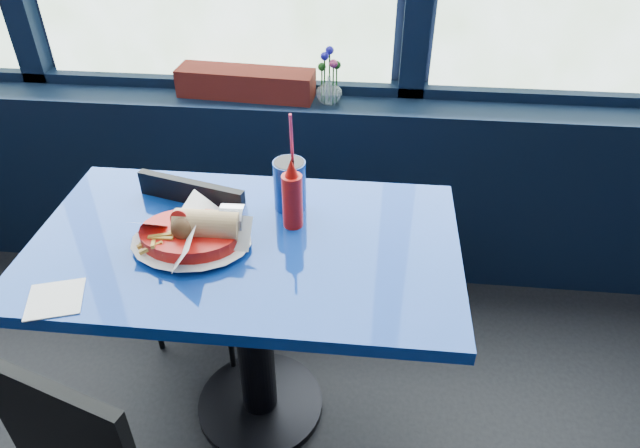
{
  "coord_description": "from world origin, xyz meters",
  "views": [
    {
      "loc": [
        0.64,
        0.77,
        1.73
      ],
      "look_at": [
        0.52,
        1.98,
        0.84
      ],
      "focal_mm": 32.0,
      "sensor_mm": 36.0,
      "label": 1
    }
  ],
  "objects_px": {
    "food_basket": "(193,234)",
    "ketchup_bottle": "(292,197)",
    "planter_box": "(246,83)",
    "near_table": "(249,289)",
    "chair_near_back": "(204,251)",
    "flower_vase": "(329,87)",
    "soda_cup": "(290,184)"
  },
  "relations": [
    {
      "from": "food_basket",
      "to": "ketchup_bottle",
      "type": "bearing_deg",
      "value": 49.49
    },
    {
      "from": "planter_box",
      "to": "food_basket",
      "type": "distance_m",
      "value": 0.9
    },
    {
      "from": "near_table",
      "to": "chair_near_back",
      "type": "xyz_separation_m",
      "value": [
        -0.23,
        0.28,
        -0.09
      ]
    },
    {
      "from": "near_table",
      "to": "flower_vase",
      "type": "distance_m",
      "value": 0.9
    },
    {
      "from": "near_table",
      "to": "soda_cup",
      "type": "relative_size",
      "value": 3.68
    },
    {
      "from": "planter_box",
      "to": "flower_vase",
      "type": "bearing_deg",
      "value": -1.57
    },
    {
      "from": "ketchup_bottle",
      "to": "chair_near_back",
      "type": "bearing_deg",
      "value": 152.31
    },
    {
      "from": "near_table",
      "to": "flower_vase",
      "type": "bearing_deg",
      "value": 79.05
    },
    {
      "from": "near_table",
      "to": "planter_box",
      "type": "height_order",
      "value": "planter_box"
    },
    {
      "from": "food_basket",
      "to": "soda_cup",
      "type": "xyz_separation_m",
      "value": [
        0.24,
        0.22,
        0.04
      ]
    },
    {
      "from": "chair_near_back",
      "to": "planter_box",
      "type": "bearing_deg",
      "value": -80.33
    },
    {
      "from": "flower_vase",
      "to": "ketchup_bottle",
      "type": "height_order",
      "value": "flower_vase"
    },
    {
      "from": "near_table",
      "to": "soda_cup",
      "type": "bearing_deg",
      "value": 60.43
    },
    {
      "from": "flower_vase",
      "to": "ketchup_bottle",
      "type": "distance_m",
      "value": 0.75
    },
    {
      "from": "ketchup_bottle",
      "to": "soda_cup",
      "type": "height_order",
      "value": "soda_cup"
    },
    {
      "from": "planter_box",
      "to": "flower_vase",
      "type": "height_order",
      "value": "flower_vase"
    },
    {
      "from": "chair_near_back",
      "to": "planter_box",
      "type": "xyz_separation_m",
      "value": [
        0.06,
        0.59,
        0.38
      ]
    },
    {
      "from": "planter_box",
      "to": "flower_vase",
      "type": "relative_size",
      "value": 2.47
    },
    {
      "from": "planter_box",
      "to": "soda_cup",
      "type": "bearing_deg",
      "value": -64.04
    },
    {
      "from": "planter_box",
      "to": "ketchup_bottle",
      "type": "height_order",
      "value": "ketchup_bottle"
    },
    {
      "from": "near_table",
      "to": "planter_box",
      "type": "xyz_separation_m",
      "value": [
        -0.17,
        0.87,
        0.29
      ]
    },
    {
      "from": "food_basket",
      "to": "soda_cup",
      "type": "distance_m",
      "value": 0.32
    },
    {
      "from": "food_basket",
      "to": "near_table",
      "type": "bearing_deg",
      "value": 37.43
    },
    {
      "from": "planter_box",
      "to": "food_basket",
      "type": "height_order",
      "value": "planter_box"
    },
    {
      "from": "chair_near_back",
      "to": "flower_vase",
      "type": "height_order",
      "value": "flower_vase"
    },
    {
      "from": "food_basket",
      "to": "chair_near_back",
      "type": "bearing_deg",
      "value": 130.67
    },
    {
      "from": "near_table",
      "to": "chair_near_back",
      "type": "relative_size",
      "value": 1.45
    },
    {
      "from": "chair_near_back",
      "to": "food_basket",
      "type": "distance_m",
      "value": 0.45
    },
    {
      "from": "flower_vase",
      "to": "soda_cup",
      "type": "relative_size",
      "value": 0.67
    },
    {
      "from": "chair_near_back",
      "to": "flower_vase",
      "type": "relative_size",
      "value": 3.79
    },
    {
      "from": "chair_near_back",
      "to": "planter_box",
      "type": "distance_m",
      "value": 0.71
    },
    {
      "from": "ketchup_bottle",
      "to": "planter_box",
      "type": "bearing_deg",
      "value": 110.79
    }
  ]
}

